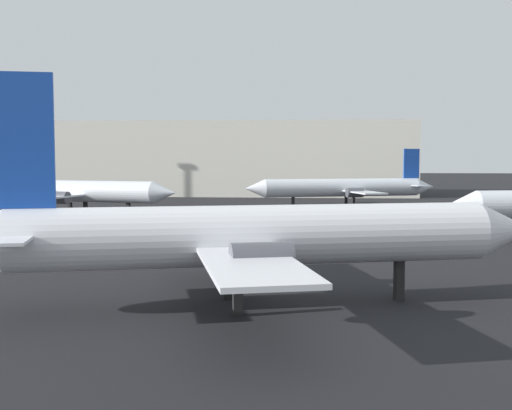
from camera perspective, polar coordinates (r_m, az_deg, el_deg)
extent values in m
cylinder|color=white|center=(31.50, -0.02, -2.77)|extent=(23.88, 9.05, 3.04)
cone|color=white|center=(36.44, 21.58, -2.10)|extent=(4.01, 3.79, 3.04)
cube|color=white|center=(31.37, -2.17, -3.64)|extent=(9.14, 21.66, 0.22)
cube|color=white|center=(31.55, -21.05, -2.49)|extent=(4.05, 7.91, 0.14)
cube|color=#1947B2|center=(31.27, -20.45, 5.49)|extent=(2.87, 1.00, 6.31)
cylinder|color=#4C4C54|center=(35.48, -1.94, -2.96)|extent=(3.04, 2.27, 1.63)
cylinder|color=#4C4C54|center=(27.54, 0.50, -5.07)|extent=(3.04, 2.27, 1.63)
cube|color=black|center=(34.08, 12.83, -6.69)|extent=(0.55, 0.55, 2.08)
cube|color=black|center=(33.49, -2.59, -6.78)|extent=(0.55, 0.55, 2.08)
cube|color=black|center=(29.98, -1.67, -8.09)|extent=(0.55, 0.55, 2.08)
cone|color=silver|center=(60.33, 18.11, -0.02)|extent=(3.38, 3.18, 2.65)
cylinder|color=silver|center=(80.57, -15.31, 1.21)|extent=(19.26, 7.20, 2.65)
cone|color=silver|center=(74.98, -8.29, 1.10)|extent=(3.46, 3.27, 2.65)
cone|color=silver|center=(87.22, -21.35, 1.30)|extent=(3.46, 3.27, 2.65)
cube|color=silver|center=(81.13, -15.87, 0.94)|extent=(9.42, 24.14, 0.20)
cube|color=silver|center=(86.02, -20.40, 1.46)|extent=(3.56, 7.13, 0.13)
cube|color=#1947B2|center=(85.68, -20.25, 3.61)|extent=(2.60, 0.87, 4.32)
cylinder|color=#4C4C54|center=(84.62, -13.80, 1.03)|extent=(2.73, 2.02, 1.47)
cylinder|color=#4C4C54|center=(77.10, -17.43, 0.64)|extent=(2.73, 2.02, 1.47)
cube|color=black|center=(77.48, -11.51, -0.56)|extent=(0.49, 0.49, 2.00)
cube|color=black|center=(82.61, -15.20, -0.32)|extent=(0.49, 0.49, 2.00)
cube|color=black|center=(79.93, -16.50, -0.50)|extent=(0.49, 0.49, 2.00)
cylinder|color=silver|center=(94.87, 7.83, 1.57)|extent=(23.58, 9.55, 2.66)
cone|color=silver|center=(91.11, -0.10, 1.50)|extent=(3.58, 3.40, 2.66)
cone|color=silver|center=(100.29, 15.02, 1.61)|extent=(3.58, 3.40, 2.66)
cube|color=silver|center=(95.31, 8.50, 1.34)|extent=(9.11, 20.35, 0.19)
cube|color=silver|center=(99.44, 14.08, 1.76)|extent=(3.77, 6.92, 0.13)
cube|color=#1947B2|center=(99.18, 13.91, 3.67)|extent=(2.49, 0.97, 4.49)
cylinder|color=#4C4C54|center=(91.47, 8.94, 1.13)|extent=(2.69, 2.06, 1.43)
cylinder|color=#4C4C54|center=(98.68, 7.31, 1.38)|extent=(2.69, 2.06, 1.43)
cube|color=black|center=(92.64, 3.38, 0.20)|extent=(0.49, 0.49, 1.66)
cube|color=black|center=(93.94, 8.83, 0.22)|extent=(0.49, 0.49, 1.66)
cube|color=black|center=(96.90, 8.15, 0.35)|extent=(0.49, 0.49, 1.66)
cube|color=beige|center=(128.92, -3.40, 4.21)|extent=(77.27, 21.78, 14.44)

